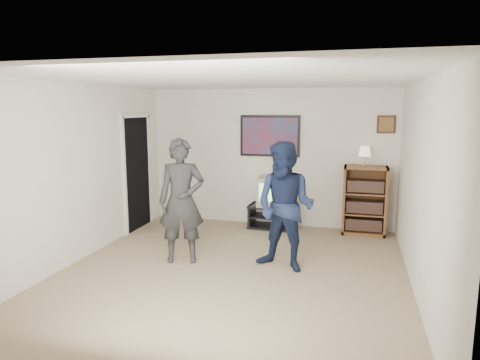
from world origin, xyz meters
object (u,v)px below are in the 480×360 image
at_px(media_stand, 273,217).
at_px(person_tall, 182,201).
at_px(crt_television, 275,191).
at_px(bookshelf, 364,200).
at_px(person_short, 285,207).

relative_size(media_stand, person_tall, 0.49).
height_order(crt_television, bookshelf, bookshelf).
xyz_separation_m(crt_television, person_short, (0.48, -1.93, 0.19)).
xyz_separation_m(person_tall, person_short, (1.45, 0.07, -0.01)).
height_order(crt_television, person_tall, person_tall).
bearing_deg(media_stand, crt_television, 2.38).
xyz_separation_m(media_stand, bookshelf, (1.59, 0.05, 0.38)).
bearing_deg(crt_television, bookshelf, -2.37).
distance_m(media_stand, bookshelf, 1.63).
bearing_deg(bookshelf, crt_television, -178.14).
xyz_separation_m(media_stand, person_short, (0.53, -1.93, 0.65)).
xyz_separation_m(media_stand, person_tall, (-0.92, -2.00, 0.67)).
relative_size(bookshelf, person_short, 0.68).
distance_m(media_stand, person_tall, 2.30).
bearing_deg(bookshelf, person_short, -118.18).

